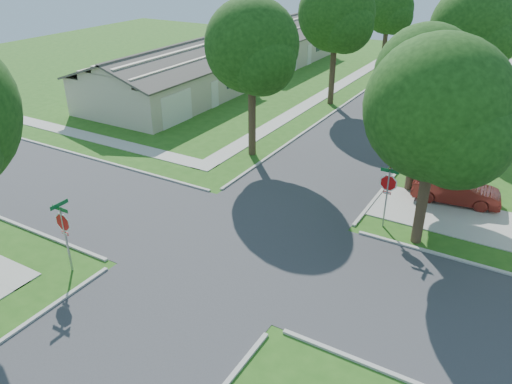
{
  "coord_description": "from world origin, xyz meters",
  "views": [
    {
      "loc": [
        9.55,
        -14.83,
        11.5
      ],
      "look_at": [
        -0.33,
        2.01,
        1.6
      ],
      "focal_mm": 35.0,
      "sensor_mm": 36.0,
      "label": 1
    }
  ],
  "objects_px": {
    "stop_sign_sw": "(63,225)",
    "tree_e_near": "(426,81)",
    "tree_w_far": "(389,11)",
    "car_curb_west": "(410,56)",
    "tree_w_near": "(253,50)",
    "car_driveway": "(456,190)",
    "tree_w_mid": "(337,17)",
    "house_nw_near": "(167,83)",
    "car_curb_east": "(411,101)",
    "tree_e_mid": "(473,31)",
    "tree_ne_corner": "(439,115)",
    "stop_sign_ne": "(388,186)",
    "tree_e_far": "(498,13)",
    "house_nw_far": "(272,47)"
  },
  "relations": [
    {
      "from": "tree_w_near",
      "to": "tree_w_mid",
      "type": "bearing_deg",
      "value": 89.98
    },
    {
      "from": "car_curb_east",
      "to": "car_curb_west",
      "type": "distance_m",
      "value": 17.07
    },
    {
      "from": "tree_e_mid",
      "to": "tree_w_far",
      "type": "xyz_separation_m",
      "value": [
        -9.41,
        13.0,
        -0.75
      ]
    },
    {
      "from": "stop_sign_sw",
      "to": "car_curb_east",
      "type": "height_order",
      "value": "stop_sign_sw"
    },
    {
      "from": "stop_sign_sw",
      "to": "tree_e_near",
      "type": "relative_size",
      "value": 0.36
    },
    {
      "from": "tree_w_far",
      "to": "house_nw_far",
      "type": "height_order",
      "value": "tree_w_far"
    },
    {
      "from": "stop_sign_ne",
      "to": "tree_w_far",
      "type": "bearing_deg",
      "value": 107.7
    },
    {
      "from": "tree_ne_corner",
      "to": "car_curb_west",
      "type": "xyz_separation_m",
      "value": [
        -9.56,
        34.42,
        -4.88
      ]
    },
    {
      "from": "car_curb_west",
      "to": "tree_w_near",
      "type": "bearing_deg",
      "value": 93.75
    },
    {
      "from": "tree_e_mid",
      "to": "car_driveway",
      "type": "height_order",
      "value": "tree_e_mid"
    },
    {
      "from": "tree_e_far",
      "to": "tree_w_near",
      "type": "bearing_deg",
      "value": -110.6
    },
    {
      "from": "tree_w_near",
      "to": "car_driveway",
      "type": "bearing_deg",
      "value": -1.51
    },
    {
      "from": "tree_e_far",
      "to": "tree_e_mid",
      "type": "bearing_deg",
      "value": -89.98
    },
    {
      "from": "tree_e_near",
      "to": "tree_e_mid",
      "type": "bearing_deg",
      "value": 89.97
    },
    {
      "from": "tree_w_near",
      "to": "car_curb_east",
      "type": "xyz_separation_m",
      "value": [
        5.84,
        13.14,
        -5.3
      ]
    },
    {
      "from": "tree_w_near",
      "to": "house_nw_near",
      "type": "bearing_deg",
      "value": 152.17
    },
    {
      "from": "tree_e_near",
      "to": "tree_e_mid",
      "type": "xyz_separation_m",
      "value": [
        0.01,
        12.0,
        0.61
      ]
    },
    {
      "from": "tree_e_near",
      "to": "tree_e_far",
      "type": "distance_m",
      "value": 25.0
    },
    {
      "from": "tree_e_near",
      "to": "tree_ne_corner",
      "type": "relative_size",
      "value": 0.96
    },
    {
      "from": "car_driveway",
      "to": "house_nw_near",
      "type": "bearing_deg",
      "value": 66.67
    },
    {
      "from": "tree_e_far",
      "to": "tree_ne_corner",
      "type": "relative_size",
      "value": 1.01
    },
    {
      "from": "car_driveway",
      "to": "tree_e_near",
      "type": "bearing_deg",
      "value": 74.25
    },
    {
      "from": "tree_e_mid",
      "to": "car_curb_east",
      "type": "bearing_deg",
      "value": 162.31
    },
    {
      "from": "tree_w_mid",
      "to": "car_curb_east",
      "type": "bearing_deg",
      "value": 11.0
    },
    {
      "from": "stop_sign_sw",
      "to": "house_nw_near",
      "type": "height_order",
      "value": "house_nw_near"
    },
    {
      "from": "tree_w_far",
      "to": "car_curb_west",
      "type": "xyz_separation_m",
      "value": [
        1.45,
        4.62,
        -4.79
      ]
    },
    {
      "from": "tree_e_far",
      "to": "tree_w_far",
      "type": "bearing_deg",
      "value": -180.0
    },
    {
      "from": "tree_w_near",
      "to": "house_nw_far",
      "type": "relative_size",
      "value": 0.66
    },
    {
      "from": "tree_e_near",
      "to": "house_nw_near",
      "type": "relative_size",
      "value": 0.61
    },
    {
      "from": "tree_e_far",
      "to": "house_nw_far",
      "type": "distance_m",
      "value": 21.31
    },
    {
      "from": "tree_e_mid",
      "to": "car_driveway",
      "type": "xyz_separation_m",
      "value": [
        2.25,
        -12.31,
        -5.58
      ]
    },
    {
      "from": "stop_sign_ne",
      "to": "tree_w_mid",
      "type": "height_order",
      "value": "tree_w_mid"
    },
    {
      "from": "tree_e_mid",
      "to": "tree_w_mid",
      "type": "bearing_deg",
      "value": 180.0
    },
    {
      "from": "tree_e_mid",
      "to": "tree_ne_corner",
      "type": "relative_size",
      "value": 1.06
    },
    {
      "from": "house_nw_near",
      "to": "house_nw_far",
      "type": "bearing_deg",
      "value": 90.0
    },
    {
      "from": "tree_w_mid",
      "to": "car_driveway",
      "type": "xyz_separation_m",
      "value": [
        11.64,
        -12.31,
        -5.82
      ]
    },
    {
      "from": "tree_w_mid",
      "to": "car_curb_west",
      "type": "height_order",
      "value": "tree_w_mid"
    },
    {
      "from": "stop_sign_ne",
      "to": "tree_w_far",
      "type": "distance_m",
      "value": 30.96
    },
    {
      "from": "stop_sign_sw",
      "to": "tree_ne_corner",
      "type": "relative_size",
      "value": 0.34
    },
    {
      "from": "car_driveway",
      "to": "tree_w_mid",
      "type": "bearing_deg",
      "value": 35.4
    },
    {
      "from": "tree_w_far",
      "to": "tree_w_mid",
      "type": "bearing_deg",
      "value": -89.95
    },
    {
      "from": "tree_w_near",
      "to": "house_nw_far",
      "type": "height_order",
      "value": "tree_w_near"
    },
    {
      "from": "car_curb_west",
      "to": "tree_e_far",
      "type": "bearing_deg",
      "value": 156.37
    },
    {
      "from": "stop_sign_ne",
      "to": "car_driveway",
      "type": "bearing_deg",
      "value": 60.06
    },
    {
      "from": "tree_e_far",
      "to": "car_curb_east",
      "type": "xyz_separation_m",
      "value": [
        -3.55,
        -11.86,
        -5.17
      ]
    },
    {
      "from": "stop_sign_sw",
      "to": "tree_e_near",
      "type": "bearing_deg",
      "value": 55.41
    },
    {
      "from": "stop_sign_ne",
      "to": "tree_e_near",
      "type": "distance_m",
      "value": 5.62
    },
    {
      "from": "tree_ne_corner",
      "to": "tree_w_mid",
      "type": "bearing_deg",
      "value": 123.22
    },
    {
      "from": "stop_sign_sw",
      "to": "house_nw_far",
      "type": "bearing_deg",
      "value": 107.1
    },
    {
      "from": "tree_w_mid",
      "to": "car_driveway",
      "type": "distance_m",
      "value": 17.91
    }
  ]
}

